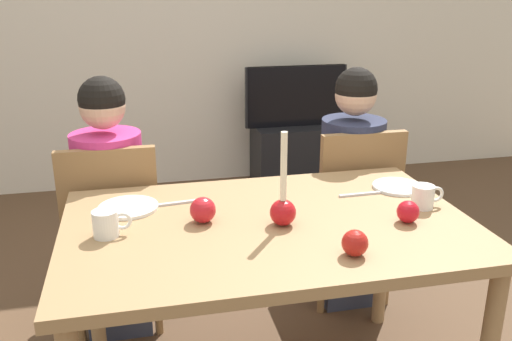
% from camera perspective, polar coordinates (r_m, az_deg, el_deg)
% --- Properties ---
extents(back_wall, '(6.40, 0.10, 2.60)m').
position_cam_1_polar(back_wall, '(4.31, -7.31, 15.71)').
color(back_wall, beige).
rests_on(back_wall, ground).
extents(dining_table, '(1.40, 0.90, 0.75)m').
position_cam_1_polar(dining_table, '(1.94, 1.31, -7.59)').
color(dining_table, '#99754C').
rests_on(dining_table, ground).
extents(chair_left, '(0.40, 0.40, 0.90)m').
position_cam_1_polar(chair_left, '(2.51, -14.64, -5.71)').
color(chair_left, olive).
rests_on(chair_left, ground).
extents(chair_right, '(0.40, 0.40, 0.90)m').
position_cam_1_polar(chair_right, '(2.69, 9.93, -3.61)').
color(chair_right, olive).
rests_on(chair_right, ground).
extents(person_left_child, '(0.30, 0.30, 1.17)m').
position_cam_1_polar(person_left_child, '(2.51, -14.73, -4.21)').
color(person_left_child, '#33384C').
rests_on(person_left_child, ground).
extents(person_right_child, '(0.30, 0.30, 1.17)m').
position_cam_1_polar(person_right_child, '(2.70, 9.74, -2.22)').
color(person_right_child, '#33384C').
rests_on(person_right_child, ground).
extents(tv_stand, '(0.64, 0.40, 0.48)m').
position_cam_1_polar(tv_stand, '(4.35, 4.02, 1.64)').
color(tv_stand, black).
rests_on(tv_stand, ground).
extents(tv, '(0.79, 0.05, 0.46)m').
position_cam_1_polar(tv, '(4.24, 4.17, 7.72)').
color(tv, black).
rests_on(tv, tv_stand).
extents(candle_centerpiece, '(0.09, 0.09, 0.33)m').
position_cam_1_polar(candle_centerpiece, '(1.85, 2.82, -3.75)').
color(candle_centerpiece, red).
rests_on(candle_centerpiece, dining_table).
extents(plate_left, '(0.22, 0.22, 0.01)m').
position_cam_1_polar(plate_left, '(2.05, -13.12, -3.74)').
color(plate_left, white).
rests_on(plate_left, dining_table).
extents(plate_right, '(0.20, 0.20, 0.01)m').
position_cam_1_polar(plate_right, '(2.27, 14.53, -1.64)').
color(plate_right, silver).
rests_on(plate_right, dining_table).
extents(mug_left, '(0.13, 0.08, 0.09)m').
position_cam_1_polar(mug_left, '(1.84, -15.25, -5.34)').
color(mug_left, white).
rests_on(mug_left, dining_table).
extents(mug_right, '(0.12, 0.08, 0.09)m').
position_cam_1_polar(mug_right, '(2.09, 16.99, -2.56)').
color(mug_right, white).
rests_on(mug_right, dining_table).
extents(fork_left, '(0.18, 0.03, 0.01)m').
position_cam_1_polar(fork_left, '(2.07, -8.25, -3.36)').
color(fork_left, silver).
rests_on(fork_left, dining_table).
extents(fork_right, '(0.18, 0.02, 0.01)m').
position_cam_1_polar(fork_right, '(2.17, 10.86, -2.42)').
color(fork_right, silver).
rests_on(fork_right, dining_table).
extents(apple_near_candle, '(0.08, 0.08, 0.08)m').
position_cam_1_polar(apple_near_candle, '(1.95, 15.51, -4.15)').
color(apple_near_candle, red).
rests_on(apple_near_candle, dining_table).
extents(apple_by_left_plate, '(0.09, 0.09, 0.09)m').
position_cam_1_polar(apple_by_left_plate, '(1.89, -5.55, -4.11)').
color(apple_by_left_plate, red).
rests_on(apple_by_left_plate, dining_table).
extents(apple_by_right_mug, '(0.08, 0.08, 0.08)m').
position_cam_1_polar(apple_by_right_mug, '(1.69, 10.24, -7.42)').
color(apple_by_right_mug, '#AB1B15').
rests_on(apple_by_right_mug, dining_table).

